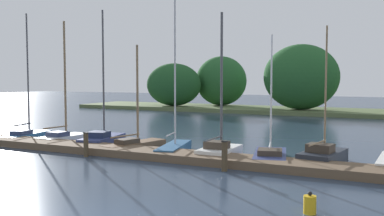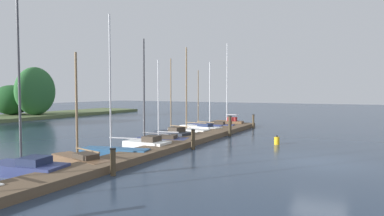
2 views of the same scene
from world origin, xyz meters
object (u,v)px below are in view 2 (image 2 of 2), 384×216
sailboat_3 (79,158)px  sailboat_11 (228,122)px  sailboat_10 (212,125)px  mooring_piling_1 (113,162)px  mooring_piling_4 (253,121)px  channel_buoy_0 (277,141)px  sailboat_2 (24,166)px  sailboat_9 (200,127)px  sailboat_4 (113,150)px  mooring_piling_3 (230,126)px  sailboat_7 (172,134)px  sailboat_8 (187,129)px  sailboat_5 (146,142)px  mooring_piling_2 (193,139)px

sailboat_3 → sailboat_11: sailboat_11 is taller
sailboat_10 → mooring_piling_1: bearing=92.8°
sailboat_11 → mooring_piling_4: (-0.46, -2.71, 0.22)m
sailboat_10 → channel_buoy_0: (-6.58, -7.62, -0.05)m
sailboat_2 → mooring_piling_1: bearing=-165.8°
sailboat_2 → sailboat_9: sailboat_2 is taller
sailboat_4 → sailboat_9: 12.31m
mooring_piling_3 → sailboat_11: bearing=22.5°
sailboat_4 → sailboat_7: size_ratio=1.29×
sailboat_8 → mooring_piling_3: sailboat_8 is taller
sailboat_11 → mooring_piling_3: sailboat_11 is taller
sailboat_8 → mooring_piling_3: size_ratio=4.39×
channel_buoy_0 → sailboat_10: bearing=49.2°
sailboat_5 → mooring_piling_3: (7.65, -2.43, 0.39)m
sailboat_8 → sailboat_10: size_ratio=1.13×
sailboat_2 → sailboat_9: size_ratio=1.37×
sailboat_9 → mooring_piling_2: bearing=127.0°
sailboat_3 → sailboat_9: 14.60m
mooring_piling_4 → channel_buoy_0: size_ratio=2.15×
sailboat_11 → mooring_piling_2: size_ratio=6.78×
sailboat_8 → mooring_piling_3: bearing=-171.9°
sailboat_5 → mooring_piling_3: 8.04m
sailboat_2 → sailboat_8: sailboat_2 is taller
channel_buoy_0 → mooring_piling_4: bearing=26.4°
sailboat_4 → sailboat_5: sailboat_4 is taller
sailboat_4 → sailboat_5: size_ratio=1.14×
sailboat_10 → mooring_piling_4: bearing=-161.7°
mooring_piling_1 → sailboat_9: bearing=13.3°
sailboat_3 → sailboat_7: 9.30m
sailboat_7 → mooring_piling_2: size_ratio=4.86×
sailboat_11 → mooring_piling_2: sailboat_11 is taller
sailboat_5 → mooring_piling_1: 6.21m
sailboat_3 → sailboat_10: bearing=-75.2°
sailboat_2 → channel_buoy_0: bearing=-132.1°
mooring_piling_4 → sailboat_10: bearing=116.7°
sailboat_7 → sailboat_3: bearing=101.7°
mooring_piling_2 → sailboat_10: bearing=18.6°
sailboat_3 → sailboat_10: sailboat_10 is taller
sailboat_8 → mooring_piling_4: (6.43, -3.56, 0.30)m
mooring_piling_3 → mooring_piling_4: bearing=-0.1°
sailboat_5 → sailboat_10: sailboat_5 is taller
sailboat_2 → mooring_piling_1: 3.72m
mooring_piling_1 → channel_buoy_0: 11.81m
sailboat_5 → sailboat_8: sailboat_8 is taller
sailboat_9 → sailboat_10: 2.22m
sailboat_7 → sailboat_10: size_ratio=0.94×
sailboat_3 → sailboat_5: 4.86m
mooring_piling_2 → sailboat_4: bearing=142.7°
sailboat_4 → mooring_piling_4: sailboat_4 is taller
sailboat_10 → sailboat_11: bearing=-117.7°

